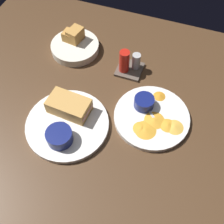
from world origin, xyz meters
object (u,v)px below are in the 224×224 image
at_px(plate_sandwich_main, 67,124).
at_px(bread_basket_rear, 75,45).
at_px(spoon_by_dark_ramekin, 62,122).
at_px(spoon_by_gravy_ramekin, 144,103).
at_px(ramekin_dark_sauce, 59,136).
at_px(plate_chips_companion, 152,117).
at_px(ramekin_light_gravy, 144,102).
at_px(condiment_caddy, 129,64).
at_px(sandwich_half_near, 69,106).

bearing_deg(plate_sandwich_main, bread_basket_rear, 109.92).
xyz_separation_m(spoon_by_dark_ramekin, spoon_by_gravy_ramekin, (0.22, 0.15, 0.00)).
bearing_deg(spoon_by_gravy_ramekin, plate_sandwich_main, -143.59).
distance_m(ramekin_dark_sauce, plate_chips_companion, 0.30).
distance_m(spoon_by_dark_ramekin, spoon_by_gravy_ramekin, 0.27).
distance_m(ramekin_light_gravy, condiment_caddy, 0.17).
height_order(spoon_by_dark_ramekin, bread_basket_rear, bread_basket_rear).
bearing_deg(ramekin_light_gravy, condiment_caddy, 124.61).
height_order(sandwich_half_near, spoon_by_dark_ramekin, sandwich_half_near).
xyz_separation_m(ramekin_dark_sauce, plate_chips_companion, (0.24, 0.17, -0.03)).
bearing_deg(plate_sandwich_main, condiment_caddy, 69.25).
distance_m(ramekin_dark_sauce, spoon_by_dark_ramekin, 0.06).
bearing_deg(spoon_by_dark_ramekin, sandwich_half_near, 87.28).
distance_m(sandwich_half_near, plate_chips_companion, 0.26).
distance_m(ramekin_dark_sauce, ramekin_light_gravy, 0.29).
bearing_deg(condiment_caddy, ramekin_dark_sauce, -106.67).
bearing_deg(spoon_by_dark_ramekin, spoon_by_gravy_ramekin, 34.90).
height_order(plate_sandwich_main, spoon_by_gravy_ramekin, spoon_by_gravy_ramekin).
bearing_deg(ramekin_dark_sauce, spoon_by_gravy_ramekin, 46.36).
distance_m(plate_sandwich_main, bread_basket_rear, 0.34).
bearing_deg(spoon_by_gravy_ramekin, spoon_by_dark_ramekin, -145.10).
bearing_deg(spoon_by_gravy_ramekin, condiment_caddy, 125.80).
distance_m(spoon_by_gravy_ramekin, condiment_caddy, 0.17).
xyz_separation_m(spoon_by_dark_ramekin, condiment_caddy, (0.12, 0.29, 0.01)).
height_order(spoon_by_dark_ramekin, plate_chips_companion, spoon_by_dark_ramekin).
bearing_deg(condiment_caddy, ramekin_light_gravy, -55.39).
xyz_separation_m(plate_sandwich_main, bread_basket_rear, (-0.12, 0.32, 0.01)).
bearing_deg(spoon_by_gravy_ramekin, sandwich_half_near, -154.54).
distance_m(plate_sandwich_main, spoon_by_gravy_ramekin, 0.26).
relative_size(plate_chips_companion, ramekin_light_gravy, 3.73).
xyz_separation_m(plate_sandwich_main, condiment_caddy, (0.11, 0.29, 0.03)).
relative_size(ramekin_light_gravy, spoon_by_gravy_ramekin, 0.81).
xyz_separation_m(sandwich_half_near, ramekin_dark_sauce, (0.02, -0.11, -0.00)).
xyz_separation_m(ramekin_dark_sauce, spoon_by_gravy_ramekin, (0.20, 0.21, -0.02)).
xyz_separation_m(sandwich_half_near, ramekin_light_gravy, (0.22, 0.10, -0.01)).
bearing_deg(ramekin_light_gravy, plate_sandwich_main, -144.56).
distance_m(sandwich_half_near, condiment_caddy, 0.27).
height_order(ramekin_light_gravy, condiment_caddy, condiment_caddy).
xyz_separation_m(spoon_by_dark_ramekin, ramekin_light_gravy, (0.22, 0.15, 0.02)).
distance_m(ramekin_dark_sauce, bread_basket_rear, 0.40).
bearing_deg(spoon_by_gravy_ramekin, plate_chips_companion, -44.89).
relative_size(plate_chips_companion, spoon_by_gravy_ramekin, 3.00).
relative_size(sandwich_half_near, ramekin_light_gravy, 2.12).
bearing_deg(sandwich_half_near, bread_basket_rear, 110.89).
xyz_separation_m(spoon_by_gravy_ramekin, bread_basket_rear, (-0.32, 0.17, 0.00)).
relative_size(spoon_by_gravy_ramekin, bread_basket_rear, 0.45).
bearing_deg(ramekin_dark_sauce, plate_chips_companion, 36.44).
distance_m(sandwich_half_near, bread_basket_rear, 0.29).
distance_m(plate_sandwich_main, spoon_by_dark_ramekin, 0.02).
bearing_deg(ramekin_light_gravy, bread_basket_rear, 151.43).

